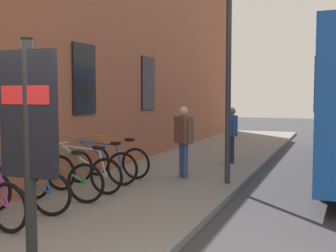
{
  "coord_description": "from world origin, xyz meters",
  "views": [
    {
      "loc": [
        -2.65,
        -1.85,
        2.03
      ],
      "look_at": [
        3.8,
        0.74,
        1.52
      ],
      "focal_mm": 44.66,
      "sensor_mm": 36.0,
      "label": 1
    }
  ],
  "objects": [
    {
      "name": "pedestrian_crossing_street",
      "position": [
        8.93,
        0.85,
        1.08
      ],
      "size": [
        0.55,
        0.41,
        1.57
      ],
      "color": "#26262D",
      "rests_on": "sidewalk_pavement"
    },
    {
      "name": "street_lamp",
      "position": [
        6.18,
        0.3,
        3.3
      ],
      "size": [
        0.28,
        0.28,
        5.39
      ],
      "color": "#333338",
      "rests_on": "sidewalk_pavement"
    },
    {
      "name": "bicycle_end_of_row",
      "position": [
        2.61,
        2.8,
        0.51
      ],
      "size": [
        0.49,
        1.76,
        0.97
      ],
      "color": "black",
      "rests_on": "sidewalk_pavement"
    },
    {
      "name": "pedestrian_by_facade",
      "position": [
        6.38,
        1.39,
        1.13
      ],
      "size": [
        0.49,
        0.52,
        1.66
      ],
      "color": "#334C8C",
      "rests_on": "sidewalk_pavement"
    },
    {
      "name": "sidewalk_pavement",
      "position": [
        8.0,
        1.75,
        0.06
      ],
      "size": [
        24.0,
        3.5,
        0.12
      ],
      "primitive_type": "cube",
      "color": "gray",
      "rests_on": "ground"
    },
    {
      "name": "ground",
      "position": [
        6.0,
        -1.0,
        0.0
      ],
      "size": [
        60.0,
        60.0,
        0.0
      ],
      "primitive_type": "plane",
      "color": "#38383A"
    },
    {
      "name": "transit_info_sign",
      "position": [
        0.23,
        0.6,
        1.72
      ],
      "size": [
        0.1,
        0.55,
        2.4
      ],
      "color": "black",
      "rests_on": "sidewalk_pavement"
    },
    {
      "name": "bicycle_far_end",
      "position": [
        5.07,
        2.82,
        0.51
      ],
      "size": [
        0.48,
        1.77,
        0.97
      ],
      "color": "black",
      "rests_on": "sidewalk_pavement"
    },
    {
      "name": "bicycle_under_window",
      "position": [
        5.85,
        2.87,
        0.51
      ],
      "size": [
        0.48,
        1.77,
        0.97
      ],
      "color": "black",
      "rests_on": "sidewalk_pavement"
    },
    {
      "name": "station_facade",
      "position": [
        8.99,
        3.8,
        3.83
      ],
      "size": [
        22.0,
        0.65,
        7.67
      ],
      "color": "#9E563D",
      "rests_on": "ground"
    },
    {
      "name": "bicycle_by_door",
      "position": [
        3.5,
        2.73,
        0.51
      ],
      "size": [
        0.48,
        1.76,
        0.97
      ],
      "color": "black",
      "rests_on": "sidewalk_pavement"
    },
    {
      "name": "bicycle_nearest_sign",
      "position": [
        4.25,
        2.72,
        0.51
      ],
      "size": [
        0.48,
        1.77,
        0.97
      ],
      "color": "black",
      "rests_on": "sidewalk_pavement"
    }
  ]
}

